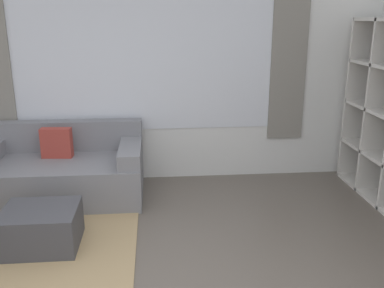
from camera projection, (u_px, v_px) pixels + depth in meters
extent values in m
cube|color=white|center=(145.00, 72.00, 5.16)|extent=(6.98, 0.07, 2.70)
cube|color=white|center=(144.00, 64.00, 5.09)|extent=(3.18, 0.01, 1.60)
cube|color=gray|center=(289.00, 63.00, 5.23)|extent=(0.44, 0.03, 1.90)
cube|color=silver|center=(383.00, 109.00, 4.82)|extent=(0.42, 0.04, 1.98)
cube|color=silver|center=(361.00, 100.00, 5.31)|extent=(0.42, 0.04, 1.98)
cylinder|color=#232328|center=(369.00, 99.00, 5.08)|extent=(0.06, 0.06, 0.08)
cube|color=gray|center=(61.00, 179.00, 4.84)|extent=(1.82, 0.99, 0.45)
cube|color=gray|center=(65.00, 135.00, 5.11)|extent=(1.82, 0.18, 0.36)
cube|color=gray|center=(131.00, 151.00, 4.82)|extent=(0.24, 0.93, 0.17)
cube|color=#AD3D33|center=(57.00, 143.00, 4.84)|extent=(0.35, 0.15, 0.34)
cube|color=#47474C|center=(41.00, 228.00, 3.82)|extent=(0.66, 0.57, 0.37)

